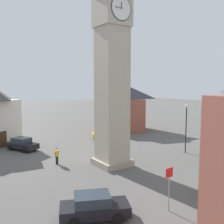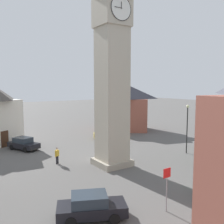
# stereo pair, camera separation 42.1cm
# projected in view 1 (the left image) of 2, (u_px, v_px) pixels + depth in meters

# --- Properties ---
(ground_plane) EXTENTS (200.00, 200.00, 0.00)m
(ground_plane) POSITION_uv_depth(u_px,v_px,m) (112.00, 165.00, 24.73)
(ground_plane) COLOR #565451
(clock_tower) EXTENTS (3.85, 3.85, 23.39)m
(clock_tower) POSITION_uv_depth(u_px,v_px,m) (112.00, 23.00, 23.26)
(clock_tower) COLOR #A59C89
(clock_tower) RESTS_ON ground
(car_silver_kerb) EXTENTS (4.46, 3.25, 1.53)m
(car_silver_kerb) POSITION_uv_depth(u_px,v_px,m) (94.00, 207.00, 14.66)
(car_silver_kerb) COLOR black
(car_silver_kerb) RESTS_ON ground
(car_red_corner) EXTENTS (4.44, 3.40, 1.53)m
(car_red_corner) POSITION_uv_depth(u_px,v_px,m) (106.00, 134.00, 36.56)
(car_red_corner) COLOR gold
(car_red_corner) RESTS_ON ground
(car_white_side) EXTENTS (3.29, 4.45, 1.53)m
(car_white_side) POSITION_uv_depth(u_px,v_px,m) (22.00, 144.00, 30.34)
(car_white_side) COLOR black
(car_white_side) RESTS_ON ground
(pedestrian) EXTENTS (0.53, 0.34, 1.69)m
(pedestrian) POSITION_uv_depth(u_px,v_px,m) (57.00, 154.00, 24.84)
(pedestrian) COLOR black
(pedestrian) RESTS_ON ground
(building_terrace_right) EXTENTS (9.79, 9.59, 8.11)m
(building_terrace_right) POSITION_uv_depth(u_px,v_px,m) (124.00, 107.00, 43.71)
(building_terrace_right) COLOR #995142
(building_terrace_right) RESTS_ON ground
(lamp_post) EXTENTS (0.36, 0.36, 5.69)m
(lamp_post) POSITION_uv_depth(u_px,v_px,m) (186.00, 121.00, 28.75)
(lamp_post) COLOR black
(lamp_post) RESTS_ON ground
(road_sign) EXTENTS (0.60, 0.07, 2.80)m
(road_sign) POSITION_uv_depth(u_px,v_px,m) (169.00, 182.00, 15.48)
(road_sign) COLOR gray
(road_sign) RESTS_ON ground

